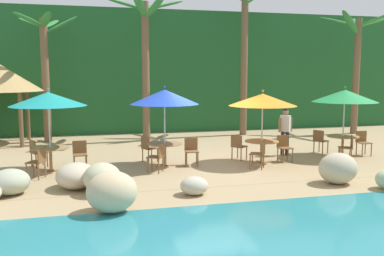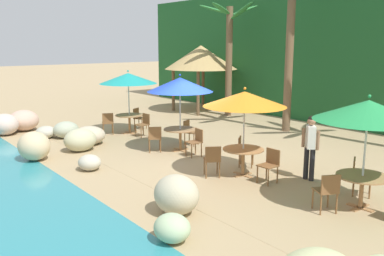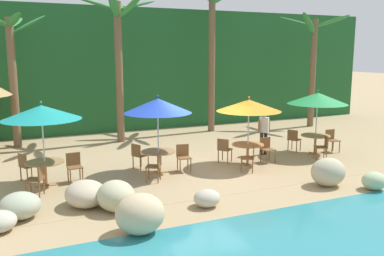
{
  "view_description": "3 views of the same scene",
  "coord_description": "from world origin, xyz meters",
  "views": [
    {
      "loc": [
        -3.8,
        -12.87,
        2.92
      ],
      "look_at": [
        -0.55,
        0.42,
        1.16
      ],
      "focal_mm": 39.77,
      "sensor_mm": 36.0,
      "label": 1
    },
    {
      "loc": [
        9.18,
        -7.9,
        3.5
      ],
      "look_at": [
        -0.55,
        -0.11,
        0.95
      ],
      "focal_mm": 38.75,
      "sensor_mm": 36.0,
      "label": 2
    },
    {
      "loc": [
        -5.8,
        -12.23,
        3.84
      ],
      "look_at": [
        -0.3,
        0.2,
        1.39
      ],
      "focal_mm": 39.29,
      "sensor_mm": 36.0,
      "label": 3
    }
  ],
  "objects": [
    {
      "name": "dining_table_orange",
      "position": [
        1.66,
        -0.12,
        0.61
      ],
      "size": [
        1.1,
        1.1,
        0.74
      ],
      "color": "#A37547",
      "rests_on": "ground"
    },
    {
      "name": "chair_green_inland",
      "position": [
        4.39,
        0.92,
        0.51
      ],
      "size": [
        0.58,
        0.57,
        0.87
      ],
      "color": "brown",
      "rests_on": "ground"
    },
    {
      "name": "chair_teal_inland",
      "position": [
        -5.42,
        0.94,
        0.51
      ],
      "size": [
        0.58,
        0.57,
        0.87
      ],
      "color": "brown",
      "rests_on": "ground"
    },
    {
      "name": "chair_teal_left",
      "position": [
        -5.2,
        -0.58,
        0.51
      ],
      "size": [
        0.56,
        0.56,
        0.87
      ],
      "color": "brown",
      "rests_on": "ground"
    },
    {
      "name": "chair_orange_left",
      "position": [
        1.29,
        -0.89,
        0.51
      ],
      "size": [
        0.59,
        0.58,
        0.87
      ],
      "color": "brown",
      "rests_on": "ground"
    },
    {
      "name": "ground_plane",
      "position": [
        0.0,
        0.0,
        0.0
      ],
      "size": [
        120.0,
        120.0,
        0.0
      ],
      "primitive_type": "plane",
      "color": "tan"
    },
    {
      "name": "chair_green_seaward",
      "position": [
        5.72,
        0.28,
        0.51
      ],
      "size": [
        0.43,
        0.44,
        0.87
      ],
      "color": "brown",
      "rests_on": "ground"
    },
    {
      "name": "umbrella_orange",
      "position": [
        1.66,
        -0.12,
        2.08
      ],
      "size": [
        2.2,
        2.2,
        2.39
      ],
      "color": "silver",
      "rests_on": "ground"
    },
    {
      "name": "chair_blue_left",
      "position": [
        -1.84,
        -0.63,
        0.51
      ],
      "size": [
        0.58,
        0.58,
        0.87
      ],
      "color": "brown",
      "rests_on": "ground"
    },
    {
      "name": "chair_teal_seaward",
      "position": [
        -4.1,
        0.37,
        0.51
      ],
      "size": [
        0.45,
        0.45,
        0.87
      ],
      "color": "brown",
      "rests_on": "ground"
    },
    {
      "name": "terrace_deck",
      "position": [
        0.0,
        0.0,
        0.0
      ],
      "size": [
        18.0,
        5.2,
        0.01
      ],
      "color": "tan",
      "rests_on": "ground"
    },
    {
      "name": "dining_table_teal",
      "position": [
        -4.94,
        0.23,
        0.61
      ],
      "size": [
        1.1,
        1.1,
        0.74
      ],
      "color": "#A37547",
      "rests_on": "ground"
    },
    {
      "name": "chair_green_left",
      "position": [
        4.56,
        -0.58,
        0.51
      ],
      "size": [
        0.57,
        0.57,
        0.87
      ],
      "color": "brown",
      "rests_on": "ground"
    },
    {
      "name": "dining_table_green",
      "position": [
        4.87,
        0.21,
        0.61
      ],
      "size": [
        1.1,
        1.1,
        0.74
      ],
      "color": "#A37547",
      "rests_on": "ground"
    },
    {
      "name": "dining_table_blue",
      "position": [
        -1.5,
        0.15,
        0.61
      ],
      "size": [
        1.1,
        1.1,
        0.74
      ],
      "color": "#A37547",
      "rests_on": "ground"
    },
    {
      "name": "umbrella_green",
      "position": [
        4.87,
        0.21,
        2.15
      ],
      "size": [
        2.24,
        2.24,
        2.48
      ],
      "color": "silver",
      "rests_on": "ground"
    },
    {
      "name": "umbrella_teal",
      "position": [
        -4.94,
        0.23,
        2.18
      ],
      "size": [
        2.22,
        2.22,
        2.5
      ],
      "color": "silver",
      "rests_on": "ground"
    },
    {
      "name": "rock_seawall",
      "position": [
        -2.23,
        -3.07,
        0.39
      ],
      "size": [
        15.91,
        3.2,
        0.91
      ],
      "color": "#BCB292",
      "rests_on": "ground"
    },
    {
      "name": "palm_tree_nearest",
      "position": [
        -5.52,
        6.16,
        3.52
      ],
      "size": [
        2.64,
        2.89,
        5.37
      ],
      "color": "brown",
      "rests_on": "ground"
    },
    {
      "name": "foliage_backdrop",
      "position": [
        0.0,
        9.0,
        3.0
      ],
      "size": [
        28.0,
        2.4,
        6.0
      ],
      "color": "#1E5628",
      "rests_on": "ground"
    },
    {
      "name": "chair_orange_inland",
      "position": [
        1.07,
        0.49,
        0.51
      ],
      "size": [
        0.6,
        0.59,
        0.87
      ],
      "color": "brown",
      "rests_on": "ground"
    },
    {
      "name": "palm_tree_second",
      "position": [
        -1.36,
        5.48,
        4.15
      ],
      "size": [
        3.4,
        3.24,
        6.15
      ],
      "color": "brown",
      "rests_on": "ground"
    },
    {
      "name": "umbrella_blue",
      "position": [
        -1.5,
        0.15,
        2.2
      ],
      "size": [
        2.15,
        2.15,
        2.54
      ],
      "color": "silver",
      "rests_on": "ground"
    },
    {
      "name": "palm_tree_third",
      "position": [
        3.38,
        6.14,
        4.94
      ],
      "size": [
        3.78,
        3.79,
        7.21
      ],
      "color": "brown",
      "rests_on": "ground"
    },
    {
      "name": "chair_blue_seaward",
      "position": [
        -0.64,
        0.12,
        0.51
      ],
      "size": [
        0.47,
        0.48,
        0.87
      ],
      "color": "brown",
      "rests_on": "ground"
    },
    {
      "name": "chair_blue_inland",
      "position": [
        -1.94,
        0.88,
        0.51
      ],
      "size": [
        0.57,
        0.56,
        0.87
      ],
      "color": "brown",
      "rests_on": "ground"
    },
    {
      "name": "chair_orange_seaward",
      "position": [
        2.51,
        -0.02,
        0.51
      ],
      "size": [
        0.43,
        0.44,
        0.87
      ],
      "color": "brown",
      "rests_on": "ground"
    },
    {
      "name": "waiter_in_white",
      "position": [
        3.01,
        0.94,
        0.99
      ],
      "size": [
        0.52,
        0.38,
        1.7
      ],
      "color": "#232328",
      "rests_on": "ground"
    },
    {
      "name": "palm_tree_fourth",
      "position": [
        8.82,
        5.29,
        3.82
      ],
      "size": [
        3.43,
        3.38,
        5.78
      ],
      "color": "brown",
      "rests_on": "ground"
    }
  ]
}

